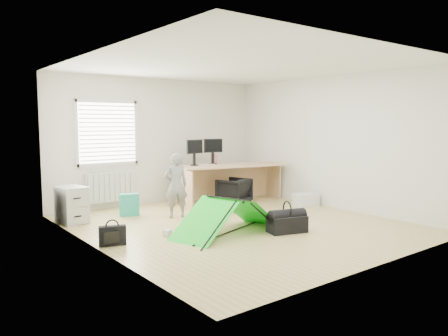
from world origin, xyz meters
TOP-DOWN VIEW (x-y plane):
  - ground at (0.00, 0.00)m, footprint 5.50×5.50m
  - back_wall at (0.00, 2.75)m, footprint 5.00×0.02m
  - window at (-1.20, 2.71)m, footprint 1.20×0.06m
  - radiator at (-1.20, 2.67)m, footprint 1.00×0.12m
  - desk at (1.23, 1.72)m, footprint 2.55×1.22m
  - filing_cabinet at (-2.24, 1.87)m, footprint 0.47×0.59m
  - monitor_left at (0.47, 2.07)m, footprint 0.44×0.15m
  - monitor_right at (0.96, 2.07)m, footprint 0.44×0.18m
  - keyboard at (0.74, 2.04)m, footprint 0.43×0.22m
  - thermos at (1.05, 2.08)m, footprint 0.07×0.07m
  - office_chair at (1.14, 1.53)m, footprint 0.77×0.78m
  - person at (-0.56, 1.13)m, footprint 0.50×0.40m
  - kite at (-0.52, -0.38)m, footprint 1.97×1.33m
  - storage_crate at (2.21, 0.44)m, footprint 0.53×0.42m
  - tote_bag at (-1.19, 1.79)m, footprint 0.38×0.25m
  - laptop_bag at (-2.26, 0.09)m, footprint 0.40×0.24m
  - white_box at (-1.38, 0.05)m, footprint 0.13×0.13m
  - duffel_bag at (0.27, -0.91)m, footprint 0.67×0.47m

SIDE VIEW (x-z plane):
  - ground at x=0.00m, z-range 0.00..0.00m
  - white_box at x=-1.38m, z-range 0.00..0.10m
  - duffel_bag at x=0.27m, z-range 0.00..0.27m
  - storage_crate at x=2.21m, z-range 0.00..0.27m
  - laptop_bag at x=-2.26m, z-range 0.00..0.29m
  - tote_bag at x=-1.19m, z-range 0.00..0.42m
  - office_chair at x=1.14m, z-range 0.00..0.56m
  - kite at x=-0.52m, z-range 0.00..0.56m
  - filing_cabinet at x=-2.24m, z-range 0.00..0.64m
  - desk at x=1.23m, z-range 0.00..0.83m
  - radiator at x=-1.20m, z-range 0.15..0.75m
  - person at x=-0.56m, z-range 0.00..1.20m
  - keyboard at x=0.74m, z-range 0.83..0.85m
  - thermos at x=1.05m, z-range 0.83..1.07m
  - monitor_left at x=0.47m, z-range 0.83..1.24m
  - monitor_right at x=0.96m, z-range 0.83..1.25m
  - back_wall at x=0.00m, z-range 0.00..2.70m
  - window at x=-1.20m, z-range 0.95..2.15m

